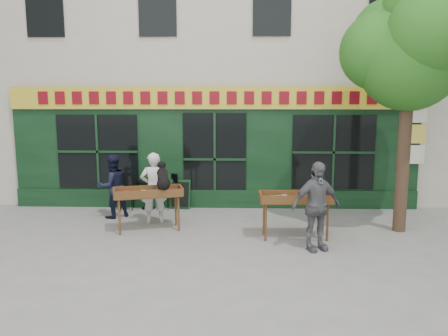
{
  "coord_description": "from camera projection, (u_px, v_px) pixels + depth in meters",
  "views": [
    {
      "loc": [
        0.61,
        -9.41,
        2.96
      ],
      "look_at": [
        0.31,
        0.5,
        1.4
      ],
      "focal_mm": 35.0,
      "sensor_mm": 36.0,
      "label": 1
    }
  ],
  "objects": [
    {
      "name": "ground",
      "position": [
        210.0,
        233.0,
        9.77
      ],
      "size": [
        80.0,
        80.0,
        0.0
      ],
      "primitive_type": "plane",
      "color": "slate",
      "rests_on": "ground"
    },
    {
      "name": "building",
      "position": [
        220.0,
        40.0,
        14.9
      ],
      "size": [
        14.0,
        7.26,
        10.0
      ],
      "color": "beige",
      "rests_on": "ground"
    },
    {
      "name": "street_tree",
      "position": [
        411.0,
        45.0,
        9.36
      ],
      "size": [
        3.05,
        2.9,
        5.6
      ],
      "color": "#382619",
      "rests_on": "ground"
    },
    {
      "name": "book_cart_center",
      "position": [
        148.0,
        195.0,
        9.85
      ],
      "size": [
        1.61,
        1.01,
        0.99
      ],
      "rotation": [
        0.0,
        0.0,
        0.28
      ],
      "color": "brown",
      "rests_on": "ground"
    },
    {
      "name": "dog",
      "position": [
        163.0,
        175.0,
        9.72
      ],
      "size": [
        0.49,
        0.67,
        0.6
      ],
      "primitive_type": null,
      "rotation": [
        0.0,
        0.0,
        0.28
      ],
      "color": "black",
      "rests_on": "book_cart_center"
    },
    {
      "name": "woman",
      "position": [
        154.0,
        188.0,
        10.49
      ],
      "size": [
        0.71,
        0.57,
        1.71
      ],
      "primitive_type": "imported",
      "rotation": [
        0.0,
        0.0,
        3.42
      ],
      "color": "silver",
      "rests_on": "ground"
    },
    {
      "name": "book_cart_right",
      "position": [
        295.0,
        201.0,
        9.31
      ],
      "size": [
        1.52,
        0.66,
        0.99
      ],
      "rotation": [
        0.0,
        0.0,
        0.03
      ],
      "color": "brown",
      "rests_on": "ground"
    },
    {
      "name": "man_right",
      "position": [
        316.0,
        206.0,
        8.55
      ],
      "size": [
        1.12,
        0.78,
        1.77
      ],
      "primitive_type": "imported",
      "rotation": [
        0.0,
        0.0,
        0.37
      ],
      "color": "#56565B",
      "rests_on": "ground"
    },
    {
      "name": "bistro_table",
      "position": [
        148.0,
        189.0,
        11.86
      ],
      "size": [
        0.6,
        0.6,
        0.76
      ],
      "color": "black",
      "rests_on": "ground"
    },
    {
      "name": "bistro_chair_left",
      "position": [
        123.0,
        189.0,
        11.77
      ],
      "size": [
        0.39,
        0.39,
        0.95
      ],
      "rotation": [
        0.0,
        0.0,
        1.65
      ],
      "color": "black",
      "rests_on": "ground"
    },
    {
      "name": "bistro_chair_right",
      "position": [
        171.0,
        188.0,
        11.95
      ],
      "size": [
        0.51,
        0.51,
        0.95
      ],
      "rotation": [
        0.0,
        0.0,
        -0.7
      ],
      "color": "black",
      "rests_on": "ground"
    },
    {
      "name": "potted_plant",
      "position": [
        147.0,
        175.0,
        11.8
      ],
      "size": [
        0.21,
        0.17,
        0.34
      ],
      "primitive_type": "imported",
      "rotation": [
        0.0,
        0.0,
        0.34
      ],
      "color": "gray",
      "rests_on": "bistro_table"
    },
    {
      "name": "man_left",
      "position": [
        113.0,
        186.0,
        10.95
      ],
      "size": [
        0.99,
        0.97,
        1.61
      ],
      "primitive_type": "imported",
      "rotation": [
        0.0,
        0.0,
        3.83
      ],
      "color": "black",
      "rests_on": "ground"
    },
    {
      "name": "chalkboard",
      "position": [
        180.0,
        194.0,
        11.9
      ],
      "size": [
        0.58,
        0.26,
        0.79
      ],
      "rotation": [
        0.0,
        0.0,
        -0.13
      ],
      "color": "black",
      "rests_on": "ground"
    }
  ]
}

